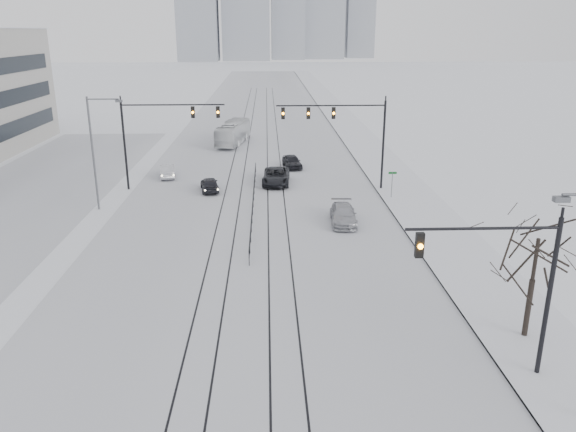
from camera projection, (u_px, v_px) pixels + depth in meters
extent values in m
cube|color=silver|center=(258.00, 140.00, 74.36)|extent=(22.00, 260.00, 0.02)
cube|color=silver|center=(359.00, 138.00, 74.82)|extent=(5.00, 260.00, 0.16)
cube|color=gray|center=(341.00, 139.00, 74.74)|extent=(0.10, 260.00, 0.12)
cube|color=silver|center=(30.00, 193.00, 49.94)|extent=(14.00, 60.00, 0.03)
cube|color=black|center=(229.00, 177.00, 55.30)|extent=(0.10, 180.00, 0.01)
cube|color=black|center=(243.00, 177.00, 55.35)|extent=(0.10, 180.00, 0.01)
cube|color=black|center=(268.00, 177.00, 55.43)|extent=(0.10, 180.00, 0.01)
cube|color=black|center=(282.00, 177.00, 55.48)|extent=(0.10, 180.00, 0.01)
cube|color=#91969F|center=(288.00, 8.00, 272.09)|extent=(16.00, 16.00, 48.00)
cube|color=#91969F|center=(360.00, 18.00, 289.89)|extent=(14.00, 14.00, 40.00)
cylinder|color=black|center=(548.00, 300.00, 22.49)|extent=(0.20, 0.20, 7.00)
cylinder|color=black|center=(483.00, 228.00, 21.41)|extent=(6.00, 0.12, 0.12)
cube|color=black|center=(420.00, 245.00, 21.53)|extent=(0.32, 0.24, 1.00)
sphere|color=orange|center=(421.00, 247.00, 21.39)|extent=(0.22, 0.22, 0.22)
cylinder|color=black|center=(383.00, 146.00, 49.81)|extent=(0.20, 0.20, 8.00)
cylinder|color=black|center=(331.00, 106.00, 48.50)|extent=(9.50, 0.12, 0.12)
cube|color=black|center=(283.00, 113.00, 48.56)|extent=(0.32, 0.24, 1.00)
sphere|color=orange|center=(283.00, 114.00, 48.43)|extent=(0.22, 0.22, 0.22)
cube|color=black|center=(308.00, 113.00, 48.64)|extent=(0.32, 0.24, 1.00)
sphere|color=orange|center=(308.00, 113.00, 48.50)|extent=(0.22, 0.22, 0.22)
cube|color=black|center=(334.00, 113.00, 48.72)|extent=(0.32, 0.24, 1.00)
sphere|color=orange|center=(334.00, 113.00, 48.58)|extent=(0.22, 0.22, 0.22)
cylinder|color=black|center=(125.00, 146.00, 49.93)|extent=(0.20, 0.20, 8.00)
cylinder|color=black|center=(173.00, 105.00, 48.96)|extent=(9.00, 0.12, 0.12)
cube|color=black|center=(218.00, 112.00, 49.30)|extent=(0.32, 0.24, 1.00)
sphere|color=orange|center=(218.00, 112.00, 49.17)|extent=(0.22, 0.22, 0.22)
cube|color=black|center=(193.00, 112.00, 49.22)|extent=(0.32, 0.24, 1.00)
sphere|color=orange|center=(193.00, 112.00, 49.09)|extent=(0.22, 0.22, 0.22)
cube|color=#595B60|center=(561.00, 199.00, 17.96)|extent=(0.50, 0.25, 0.18)
cylinder|color=#595B60|center=(93.00, 155.00, 44.05)|extent=(0.16, 0.16, 9.00)
cylinder|color=#595B60|center=(103.00, 99.00, 42.74)|extent=(2.40, 0.10, 0.10)
cube|color=#595B60|center=(119.00, 101.00, 42.83)|extent=(0.50, 0.25, 0.18)
cylinder|color=black|center=(528.00, 309.00, 26.00)|extent=(0.26, 0.26, 3.00)
cylinder|color=black|center=(535.00, 265.00, 25.29)|extent=(0.18, 0.18, 2.50)
cube|color=black|center=(253.00, 196.00, 45.61)|extent=(0.06, 24.00, 0.06)
cube|color=black|center=(253.00, 201.00, 45.74)|extent=(0.06, 24.00, 0.06)
cylinder|color=#595B60|center=(392.00, 185.00, 47.85)|extent=(0.06, 0.06, 2.40)
cube|color=#0C4C19|center=(393.00, 173.00, 47.51)|extent=(0.70, 0.04, 0.18)
imported|color=black|center=(210.00, 184.00, 50.34)|extent=(2.13, 3.95, 1.28)
imported|color=silver|center=(167.00, 171.00, 55.13)|extent=(2.04, 4.10, 1.29)
imported|color=black|center=(276.00, 176.00, 52.69)|extent=(2.76, 5.42, 1.47)
imported|color=#A6A8AE|center=(343.00, 215.00, 41.93)|extent=(2.12, 4.70, 1.34)
imported|color=black|center=(292.00, 162.00, 58.88)|extent=(2.27, 4.15, 1.34)
imported|color=silver|center=(233.00, 133.00, 71.15)|extent=(4.10, 10.30, 2.80)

